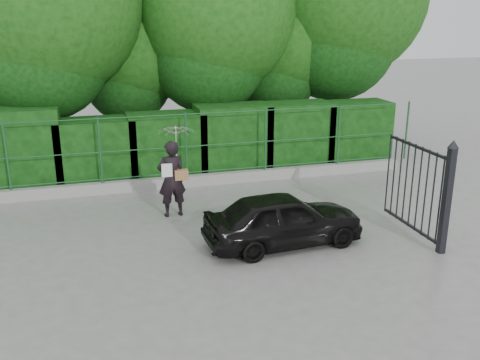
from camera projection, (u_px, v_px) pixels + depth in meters
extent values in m
plane|color=gray|center=(208.00, 254.00, 10.84)|extent=(80.00, 80.00, 0.00)
cube|color=#9E9E99|center=(173.00, 182.00, 14.93)|extent=(14.00, 0.25, 0.30)
cylinder|color=#1C5129|center=(7.00, 157.00, 13.52)|extent=(0.06, 0.06, 1.80)
cylinder|color=#1C5129|center=(100.00, 150.00, 14.12)|extent=(0.06, 0.06, 1.80)
cylinder|color=#1C5129|center=(186.00, 145.00, 14.71)|extent=(0.06, 0.06, 1.80)
cylinder|color=#1C5129|center=(265.00, 140.00, 15.31)|extent=(0.06, 0.06, 1.80)
cylinder|color=#1C5129|center=(339.00, 135.00, 15.90)|extent=(0.06, 0.06, 1.80)
cylinder|color=#1C5129|center=(407.00, 130.00, 16.50)|extent=(0.06, 0.06, 1.80)
cylinder|color=#1C5129|center=(173.00, 174.00, 14.85)|extent=(13.60, 0.03, 0.03)
cylinder|color=#1C5129|center=(172.00, 148.00, 14.63)|extent=(13.60, 0.03, 0.03)
cylinder|color=#1C5129|center=(170.00, 115.00, 14.36)|extent=(13.60, 0.03, 0.03)
cube|color=black|center=(20.00, 149.00, 14.52)|extent=(2.20, 1.20, 2.26)
cube|color=black|center=(96.00, 152.00, 15.09)|extent=(2.20, 1.20, 1.85)
cube|color=black|center=(167.00, 146.00, 15.60)|extent=(2.20, 1.20, 1.91)
cube|color=black|center=(233.00, 139.00, 16.10)|extent=(2.20, 1.20, 2.07)
cube|color=black|center=(295.00, 135.00, 16.62)|extent=(2.20, 1.20, 2.05)
cube|color=black|center=(353.00, 133.00, 17.14)|extent=(2.20, 1.20, 1.99)
cylinder|color=black|center=(57.00, 97.00, 16.00)|extent=(0.36, 0.36, 4.50)
sphere|color=#14470F|center=(47.00, 3.00, 15.18)|extent=(5.40, 5.40, 5.40)
cylinder|color=black|center=(138.00, 107.00, 18.03)|extent=(0.36, 0.36, 3.25)
sphere|color=#14470F|center=(135.00, 48.00, 17.44)|extent=(3.90, 3.90, 3.90)
cylinder|color=black|center=(217.00, 94.00, 17.60)|extent=(0.36, 0.36, 4.25)
sphere|color=#14470F|center=(216.00, 13.00, 16.84)|extent=(5.10, 5.10, 5.10)
cylinder|color=black|center=(281.00, 99.00, 19.01)|extent=(0.36, 0.36, 3.50)
sphere|color=#14470F|center=(282.00, 38.00, 18.37)|extent=(4.20, 4.20, 4.20)
cylinder|color=black|center=(338.00, 80.00, 18.97)|extent=(0.36, 0.36, 4.75)
cube|color=black|center=(446.00, 202.00, 10.60)|extent=(0.14, 0.14, 2.20)
cone|color=black|center=(454.00, 144.00, 10.24)|extent=(0.22, 0.22, 0.16)
cube|color=black|center=(409.00, 225.00, 11.94)|extent=(0.05, 2.00, 0.06)
cube|color=black|center=(417.00, 147.00, 11.40)|extent=(0.05, 2.00, 0.06)
cylinder|color=black|center=(440.00, 201.00, 10.80)|extent=(0.04, 0.04, 1.90)
cylinder|color=black|center=(432.00, 197.00, 11.03)|extent=(0.04, 0.04, 1.90)
cylinder|color=black|center=(425.00, 193.00, 11.26)|extent=(0.04, 0.04, 1.90)
cylinder|color=black|center=(418.00, 190.00, 11.49)|extent=(0.04, 0.04, 1.90)
cylinder|color=black|center=(412.00, 186.00, 11.72)|extent=(0.04, 0.04, 1.90)
cylinder|color=black|center=(406.00, 183.00, 11.95)|extent=(0.04, 0.04, 1.90)
cylinder|color=black|center=(399.00, 180.00, 12.17)|extent=(0.04, 0.04, 1.90)
cylinder|color=black|center=(394.00, 176.00, 12.40)|extent=(0.04, 0.04, 1.90)
cylinder|color=black|center=(388.00, 173.00, 12.63)|extent=(0.04, 0.04, 1.90)
imported|color=black|center=(172.00, 179.00, 12.65)|extent=(0.72, 0.51, 1.85)
imported|color=white|center=(176.00, 143.00, 12.47)|extent=(0.88, 0.90, 0.81)
cube|color=#A17043|center=(181.00, 175.00, 12.60)|extent=(0.32, 0.15, 0.24)
cube|color=white|center=(167.00, 170.00, 12.43)|extent=(0.25, 0.02, 0.32)
imported|color=black|center=(283.00, 219.00, 11.15)|extent=(3.44, 1.59, 1.14)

